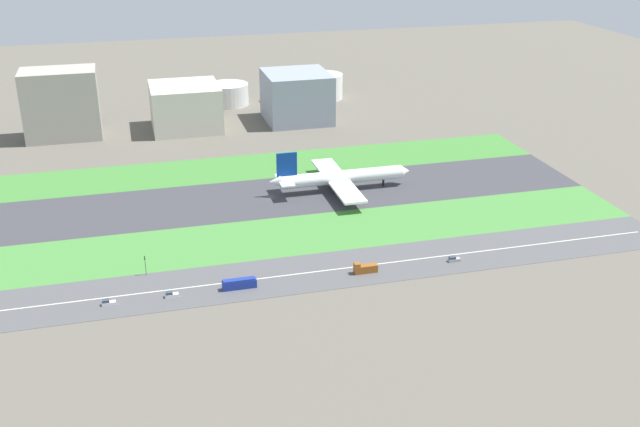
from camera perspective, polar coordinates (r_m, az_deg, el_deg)
ground_plane at (r=329.82m, az=-3.85°, el=1.23°), size 800.00×800.00×0.00m
runway at (r=329.80m, az=-3.85°, el=1.24°), size 280.00×46.00×0.10m
grass_median_north at (r=367.54m, az=-5.11°, el=3.56°), size 280.00×36.00×0.10m
grass_median_south at (r=292.93m, az=-2.27°, el=-1.67°), size 280.00×36.00×0.10m
highway at (r=265.01m, az=-0.73°, el=-4.49°), size 280.00×28.00×0.10m
highway_centerline at (r=264.98m, az=-0.73°, el=-4.48°), size 266.00×0.50×0.01m
airliner at (r=334.41m, az=1.40°, el=2.74°), size 65.00×56.00×19.70m
truck_0 at (r=264.62m, az=3.42°, el=-4.18°), size 8.40×2.50×4.00m
car_0 at (r=254.14m, az=-11.22°, el=-6.05°), size 4.40×1.80×2.00m
bus_0 at (r=255.46m, az=-6.13°, el=-5.32°), size 11.60×2.50×3.50m
car_2 at (r=254.28m, az=-15.77°, el=-6.51°), size 4.40×1.80×2.00m
car_1 at (r=276.49m, az=10.10°, el=-3.43°), size 4.40×1.80×2.00m
traffic_light at (r=268.39m, az=-13.10°, el=-3.75°), size 0.36×0.50×7.20m
terminal_building at (r=428.83m, az=-19.01°, el=7.84°), size 38.97×24.56×37.02m
hangar_building at (r=430.32m, az=-10.16°, el=7.95°), size 37.47×37.89×24.81m
office_tower at (r=439.36m, az=-1.77°, el=8.84°), size 36.23×38.05×28.06m
fuel_tank_west at (r=478.24m, az=-6.98°, el=8.96°), size 25.28×25.28×13.19m
fuel_tank_centre at (r=484.07m, az=-2.69°, el=9.40°), size 17.74×17.74×15.26m
fuel_tank_east at (r=489.90m, az=0.28°, el=9.62°), size 24.32×24.32×15.68m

